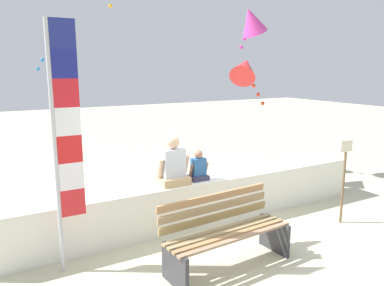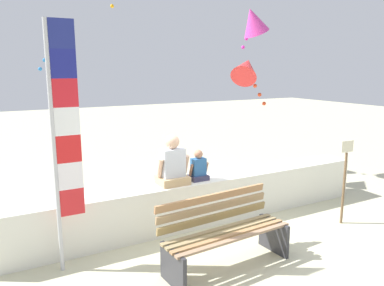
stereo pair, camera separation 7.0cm
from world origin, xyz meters
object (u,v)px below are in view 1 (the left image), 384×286
Objects in this scene: kite_magenta at (252,21)px; person_adult at (173,165)px; kite_red at (245,68)px; flag_banner at (63,134)px; person_child at (198,168)px; park_bench at (225,233)px; kite_blue at (56,34)px; sign_post at (344,175)px.

person_adult is at bearing -147.31° from kite_magenta.
kite_red reaches higher than person_adult.
kite_red is (4.04, 1.88, 0.75)m from flag_banner.
person_child is 0.51× the size of kite_magenta.
flag_banner is at bearing -155.00° from kite_red.
kite_magenta is (2.74, 3.11, 3.05)m from park_bench.
kite_magenta is at bearing 37.35° from person_child.
person_child is 4.34m from kite_blue.
person_adult is at bearing 155.99° from sign_post.
kite_red is 3.04m from sign_post.
kite_magenta is at bearing -23.01° from kite_blue.
flag_banner is 2.69× the size of kite_blue.
sign_post is (4.14, -0.66, -0.91)m from flag_banner.
kite_blue is at bearing 127.31° from sign_post.
kite_magenta is at bearing 32.69° from person_adult.
kite_blue reaches higher than kite_red.
person_adult is at bearing 94.10° from park_bench.
kite_magenta is 0.83× the size of kite_red.
sign_post is at bearing -24.01° from person_adult.
person_child is 2.32m from sign_post.
kite_red reaches higher than person_child.
flag_banner is (-1.65, -0.45, 0.69)m from person_adult.
flag_banner is 2.64× the size of kite_red.
park_bench is at bearing -175.68° from sign_post.
sign_post is at bearing -9.08° from flag_banner.
kite_blue reaches higher than person_child.
flag_banner is 4.20m from kite_blue.
person_child is at bearing 74.48° from park_bench.
flag_banner is 2.22× the size of sign_post.
kite_blue is (0.68, 3.88, 1.45)m from flag_banner.
kite_red is at bearing 25.00° from flag_banner.
person_adult is 4.16m from kite_magenta.
person_adult is (-0.09, 1.29, 0.61)m from park_bench.
flag_banner is at bearing -167.92° from person_child.
person_child is 3.93m from kite_magenta.
park_bench is 5.56m from kite_blue.
person_child is 2.87m from kite_red.
sign_post is (2.40, 0.18, 0.38)m from park_bench.
person_child is 0.43× the size of kite_blue.
person_adult is 0.68× the size of kite_blue.
flag_banner is 3.18× the size of kite_magenta.
kite_magenta is at bearing 26.84° from flag_banner.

